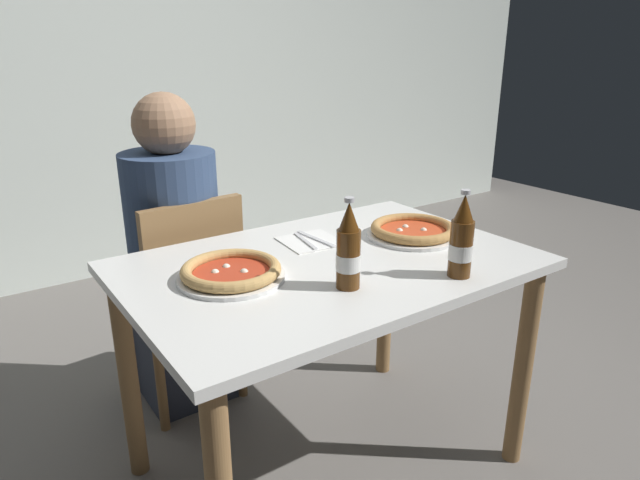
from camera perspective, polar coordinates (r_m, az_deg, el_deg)
ground_plane at (r=2.07m, az=0.85°, el=-21.80°), size 8.00×8.00×0.00m
back_wall_tiled at (r=3.58m, az=-21.07°, el=17.18°), size 7.00×0.10×2.60m
dining_table_main at (r=1.72m, az=0.96°, el=-5.63°), size 1.20×0.80×0.75m
chair_behind_table at (r=2.18m, az=-13.61°, el=-5.05°), size 0.43×0.43×0.85m
diner_seated at (r=2.18m, az=-14.44°, el=-2.18°), size 0.34×0.34×1.21m
pizza_margherita_near at (r=1.90m, az=9.47°, el=0.96°), size 0.31×0.31×0.04m
pizza_marinara_far at (r=1.55m, az=-9.06°, el=-3.25°), size 0.30×0.30×0.04m
beer_bottle_left at (r=1.57m, az=14.24°, el=-0.07°), size 0.07×0.07×0.25m
beer_bottle_center at (r=1.46m, az=2.92°, el=-1.09°), size 0.07×0.07×0.25m
napkin_with_cutlery at (r=1.83m, az=-0.97°, el=-0.09°), size 0.19×0.19×0.01m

